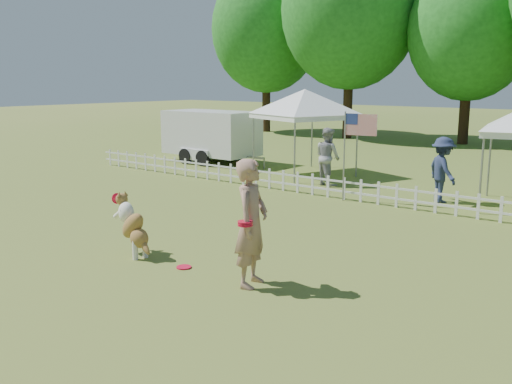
{
  "coord_description": "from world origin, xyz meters",
  "views": [
    {
      "loc": [
        6.73,
        -6.04,
        3.13
      ],
      "look_at": [
        0.27,
        2.0,
        1.1
      ],
      "focal_mm": 40.0,
      "sensor_mm": 36.0,
      "label": 1
    }
  ],
  "objects_px": {
    "frisbee_on_turf": "(184,267)",
    "spectator_b": "(443,170)",
    "handler": "(252,223)",
    "spectator_a": "(328,157)",
    "flag_pole": "(344,157)",
    "canopy_tent_left": "(304,133)",
    "dog": "(133,226)",
    "cargo_trailer": "(211,136)"
  },
  "relations": [
    {
      "from": "spectator_b",
      "to": "handler",
      "type": "bearing_deg",
      "value": 131.4
    },
    {
      "from": "handler",
      "to": "spectator_a",
      "type": "height_order",
      "value": "handler"
    },
    {
      "from": "canopy_tent_left",
      "to": "frisbee_on_turf",
      "type": "bearing_deg",
      "value": -47.04
    },
    {
      "from": "frisbee_on_turf",
      "to": "canopy_tent_left",
      "type": "relative_size",
      "value": 0.09
    },
    {
      "from": "frisbee_on_turf",
      "to": "flag_pole",
      "type": "xyz_separation_m",
      "value": [
        -0.7,
        6.5,
        1.16
      ]
    },
    {
      "from": "frisbee_on_turf",
      "to": "spectator_b",
      "type": "height_order",
      "value": "spectator_b"
    },
    {
      "from": "handler",
      "to": "spectator_b",
      "type": "relative_size",
      "value": 1.16
    },
    {
      "from": "spectator_a",
      "to": "frisbee_on_turf",
      "type": "bearing_deg",
      "value": 128.51
    },
    {
      "from": "dog",
      "to": "canopy_tent_left",
      "type": "xyz_separation_m",
      "value": [
        -2.72,
        9.48,
        0.84
      ]
    },
    {
      "from": "dog",
      "to": "spectator_b",
      "type": "distance_m",
      "value": 8.44
    },
    {
      "from": "handler",
      "to": "dog",
      "type": "bearing_deg",
      "value": 76.34
    },
    {
      "from": "dog",
      "to": "flag_pole",
      "type": "bearing_deg",
      "value": 97.4
    },
    {
      "from": "handler",
      "to": "spectator_a",
      "type": "bearing_deg",
      "value": 7.03
    },
    {
      "from": "canopy_tent_left",
      "to": "handler",
      "type": "bearing_deg",
      "value": -39.87
    },
    {
      "from": "flag_pole",
      "to": "dog",
      "type": "bearing_deg",
      "value": -104.77
    },
    {
      "from": "cargo_trailer",
      "to": "spectator_a",
      "type": "distance_m",
      "value": 6.27
    },
    {
      "from": "handler",
      "to": "flag_pole",
      "type": "distance_m",
      "value": 6.76
    },
    {
      "from": "frisbee_on_turf",
      "to": "spectator_a",
      "type": "distance_m",
      "value": 8.51
    },
    {
      "from": "canopy_tent_left",
      "to": "spectator_b",
      "type": "height_order",
      "value": "canopy_tent_left"
    },
    {
      "from": "flag_pole",
      "to": "spectator_a",
      "type": "distance_m",
      "value": 2.28
    },
    {
      "from": "handler",
      "to": "frisbee_on_turf",
      "type": "bearing_deg",
      "value": 76.26
    },
    {
      "from": "spectator_a",
      "to": "spectator_b",
      "type": "xyz_separation_m",
      "value": [
        3.61,
        -0.22,
        -0.02
      ]
    },
    {
      "from": "frisbee_on_turf",
      "to": "spectator_b",
      "type": "relative_size",
      "value": 0.15
    },
    {
      "from": "dog",
      "to": "spectator_a",
      "type": "height_order",
      "value": "spectator_a"
    },
    {
      "from": "cargo_trailer",
      "to": "flag_pole",
      "type": "distance_m",
      "value": 8.23
    },
    {
      "from": "canopy_tent_left",
      "to": "spectator_b",
      "type": "distance_m",
      "value": 5.52
    },
    {
      "from": "frisbee_on_turf",
      "to": "spectator_b",
      "type": "xyz_separation_m",
      "value": [
        1.38,
        7.96,
        0.84
      ]
    },
    {
      "from": "frisbee_on_turf",
      "to": "spectator_a",
      "type": "height_order",
      "value": "spectator_a"
    },
    {
      "from": "canopy_tent_left",
      "to": "spectator_a",
      "type": "relative_size",
      "value": 1.59
    },
    {
      "from": "canopy_tent_left",
      "to": "cargo_trailer",
      "type": "height_order",
      "value": "canopy_tent_left"
    },
    {
      "from": "spectator_a",
      "to": "spectator_b",
      "type": "height_order",
      "value": "spectator_a"
    },
    {
      "from": "cargo_trailer",
      "to": "frisbee_on_turf",
      "type": "bearing_deg",
      "value": -48.51
    },
    {
      "from": "frisbee_on_turf",
      "to": "flag_pole",
      "type": "bearing_deg",
      "value": 96.18
    },
    {
      "from": "canopy_tent_left",
      "to": "spectator_a",
      "type": "xyz_separation_m",
      "value": [
        1.69,
        -1.23,
        -0.52
      ]
    },
    {
      "from": "dog",
      "to": "cargo_trailer",
      "type": "bearing_deg",
      "value": 138.23
    },
    {
      "from": "handler",
      "to": "canopy_tent_left",
      "type": "distance_m",
      "value": 10.75
    },
    {
      "from": "canopy_tent_left",
      "to": "flag_pole",
      "type": "relative_size",
      "value": 1.19
    },
    {
      "from": "canopy_tent_left",
      "to": "flag_pole",
      "type": "height_order",
      "value": "canopy_tent_left"
    },
    {
      "from": "canopy_tent_left",
      "to": "flag_pole",
      "type": "distance_m",
      "value": 4.34
    },
    {
      "from": "cargo_trailer",
      "to": "canopy_tent_left",
      "type": "bearing_deg",
      "value": -1.75
    },
    {
      "from": "frisbee_on_turf",
      "to": "handler",
      "type": "bearing_deg",
      "value": 3.51
    },
    {
      "from": "spectator_b",
      "to": "spectator_a",
      "type": "bearing_deg",
      "value": 37.72
    }
  ]
}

